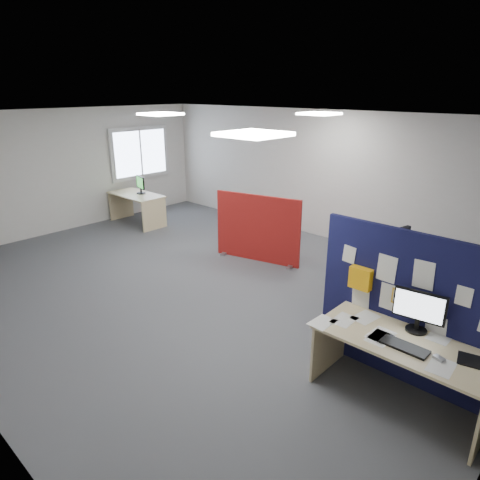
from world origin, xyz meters
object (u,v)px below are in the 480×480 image
Objects in this scene: main_desk at (403,354)px; office_chair at (389,256)px; monitor_second at (140,184)px; red_divider at (257,229)px; second_desk at (138,201)px; monitor_main at (419,309)px; navy_divider at (410,310)px.

office_chair is at bearing 118.07° from main_desk.
monitor_second is 6.03m from office_chair.
office_chair is at bearing -7.25° from red_divider.
office_chair is at bearing 4.46° from second_desk.
monitor_main is 7.45m from second_desk.
navy_divider is 1.87× the size of office_chair.
monitor_main is 1.15× the size of monitor_second.
main_desk is 7.46m from monitor_second.
red_divider reaches higher than second_desk.
red_divider is (-3.62, 1.93, 0.07)m from main_desk.
second_desk is at bearing 166.21° from main_desk.
monitor_main is 4.02m from red_divider.
second_desk is at bearing -162.31° from office_chair.
monitor_second is at bearing 165.53° from main_desk.
main_desk is 3.82× the size of monitor_second.
main_desk is at bearing -48.70° from office_chair.
second_desk is 3.19× the size of monitor_second.
monitor_main is at bearing -39.92° from red_divider.
monitor_main is at bearing -45.75° from office_chair.
monitor_main reaches higher than monitor_second.
office_chair is (-1.09, 1.90, -0.23)m from navy_divider.
red_divider is 3.68× the size of monitor_second.
red_divider is at bearing 146.69° from monitor_main.
monitor_second is at bearing 159.10° from monitor_main.
monitor_second reaches higher than main_desk.
second_desk is 6.08m from office_chair.
monitor_second is 0.40× the size of office_chair.
navy_divider reaches higher than office_chair.
second_desk is at bearing 168.71° from navy_divider.
monitor_second is at bearing 166.32° from red_divider.
navy_divider is at bearing -39.09° from red_divider.
second_desk is at bearing -103.10° from monitor_second.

